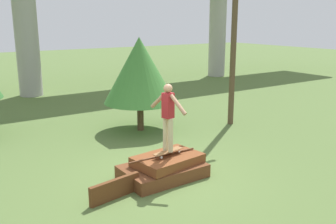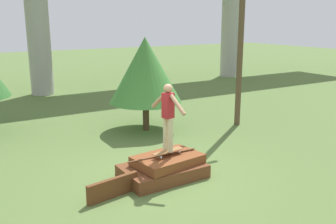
# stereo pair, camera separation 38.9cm
# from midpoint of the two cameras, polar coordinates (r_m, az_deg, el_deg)

# --- Properties ---
(ground_plane) EXTENTS (80.00, 80.00, 0.00)m
(ground_plane) POSITION_cam_midpoint_polar(r_m,az_deg,el_deg) (9.10, 0.43, -9.91)
(ground_plane) COLOR #567038
(scrap_pile) EXTENTS (1.96, 1.28, 0.58)m
(scrap_pile) POSITION_cam_midpoint_polar(r_m,az_deg,el_deg) (9.02, 0.69, -8.46)
(scrap_pile) COLOR brown
(scrap_pile) RESTS_ON ground_plane
(scrap_plank_loose) EXTENTS (1.22, 0.31, 0.42)m
(scrap_plank_loose) POSITION_cam_midpoint_polar(r_m,az_deg,el_deg) (8.13, -7.00, -11.40)
(scrap_plank_loose) COLOR #5B3319
(scrap_plank_loose) RESTS_ON ground_plane
(skateboard) EXTENTS (0.85, 0.34, 0.09)m
(skateboard) POSITION_cam_midpoint_polar(r_m,az_deg,el_deg) (8.86, 1.26, -6.05)
(skateboard) COLOR brown
(skateboard) RESTS_ON scrap_pile
(skater) EXTENTS (0.30, 1.13, 1.60)m
(skater) POSITION_cam_midpoint_polar(r_m,az_deg,el_deg) (8.59, 1.30, -0.16)
(skater) COLOR #C6B78E
(skater) RESTS_ON skateboard
(utility_pole) EXTENTS (1.30, 0.20, 7.05)m
(utility_pole) POSITION_cam_midpoint_polar(r_m,az_deg,el_deg) (13.26, 12.00, 13.48)
(utility_pole) COLOR brown
(utility_pole) RESTS_ON ground_plane
(tree_behind_right) EXTENTS (2.42, 2.42, 3.14)m
(tree_behind_right) POSITION_cam_midpoint_polar(r_m,az_deg,el_deg) (12.46, -2.58, 6.39)
(tree_behind_right) COLOR #4C3823
(tree_behind_right) RESTS_ON ground_plane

